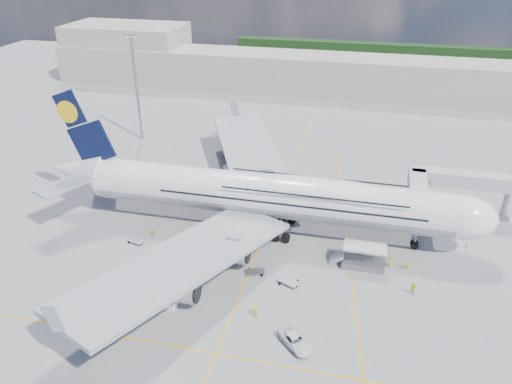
% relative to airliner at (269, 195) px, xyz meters
% --- Properties ---
extents(ground, '(300.00, 300.00, 0.00)m').
position_rel_airliner_xyz_m(ground, '(-0.26, -10.00, -6.87)').
color(ground, gray).
rests_on(ground, ground).
extents(taxi_line_main, '(0.25, 220.00, 0.01)m').
position_rel_airliner_xyz_m(taxi_line_main, '(-0.26, -10.00, -6.86)').
color(taxi_line_main, '#F3AC0C').
rests_on(taxi_line_main, ground).
extents(taxi_line_cross, '(120.00, 0.25, 0.01)m').
position_rel_airliner_xyz_m(taxi_line_cross, '(-0.26, -30.00, -6.86)').
color(taxi_line_cross, '#F3AC0C').
rests_on(taxi_line_cross, ground).
extents(taxi_line_diag, '(14.16, 99.06, 0.01)m').
position_rel_airliner_xyz_m(taxi_line_diag, '(13.74, -0.00, -6.86)').
color(taxi_line_diag, '#F3AC0C').
rests_on(taxi_line_diag, ground).
extents(airliner, '(77.26, 79.15, 23.71)m').
position_rel_airliner_xyz_m(airliner, '(0.00, 0.00, 0.00)').
color(airliner, white).
rests_on(airliner, ground).
extents(jet_bridge, '(18.80, 12.10, 8.50)m').
position_rel_airliner_xyz_m(jet_bridge, '(29.55, 10.94, -0.02)').
color(jet_bridge, '#B7B7BC').
rests_on(jet_bridge, ground).
extents(cargo_loader, '(8.53, 3.20, 3.67)m').
position_rel_airliner_xyz_m(cargo_loader, '(16.56, -7.11, -5.62)').
color(cargo_loader, silver).
rests_on(cargo_loader, ground).
extents(light_mast, '(3.00, 0.70, 25.50)m').
position_rel_airliner_xyz_m(light_mast, '(-40.26, 35.00, 6.34)').
color(light_mast, gray).
rests_on(light_mast, ground).
extents(terminal, '(180.00, 16.00, 12.00)m').
position_rel_airliner_xyz_m(terminal, '(-0.26, 85.00, -0.87)').
color(terminal, '#B2AD9E').
rests_on(terminal, ground).
extents(hangar, '(40.00, 22.00, 18.00)m').
position_rel_airliner_xyz_m(hangar, '(-70.26, 90.00, 2.13)').
color(hangar, '#B2AD9E').
rests_on(hangar, ground).
extents(tree_line, '(160.00, 6.00, 8.00)m').
position_rel_airliner_xyz_m(tree_line, '(39.74, 130.00, -2.87)').
color(tree_line, '#193814').
rests_on(tree_line, ground).
extents(dolly_row_a, '(2.90, 1.56, 0.42)m').
position_rel_airliner_xyz_m(dolly_row_a, '(-21.20, -18.32, -6.54)').
color(dolly_row_a, gray).
rests_on(dolly_row_a, ground).
extents(dolly_row_b, '(2.64, 1.42, 1.66)m').
position_rel_airliner_xyz_m(dolly_row_b, '(-16.58, -16.09, -5.97)').
color(dolly_row_b, gray).
rests_on(dolly_row_b, ground).
extents(dolly_row_c, '(3.73, 2.98, 0.48)m').
position_rel_airliner_xyz_m(dolly_row_c, '(-9.86, -22.66, -6.49)').
color(dolly_row_c, gray).
rests_on(dolly_row_c, ground).
extents(dolly_back, '(3.08, 2.17, 0.41)m').
position_rel_airliner_xyz_m(dolly_back, '(-20.89, -9.23, -6.55)').
color(dolly_back, gray).
rests_on(dolly_back, ground).
extents(dolly_nose_far, '(3.53, 2.79, 0.46)m').
position_rel_airliner_xyz_m(dolly_nose_far, '(6.10, -14.16, -6.51)').
color(dolly_nose_far, gray).
rests_on(dolly_nose_far, ground).
extents(dolly_nose_near, '(3.22, 2.48, 0.42)m').
position_rel_airliner_xyz_m(dolly_nose_near, '(0.68, -12.88, -6.54)').
color(dolly_nose_near, gray).
rests_on(dolly_nose_near, ground).
extents(baggage_tug, '(2.68, 1.54, 1.58)m').
position_rel_airliner_xyz_m(baggage_tug, '(-9.39, -23.44, -6.17)').
color(baggage_tug, white).
rests_on(baggage_tug, ground).
extents(catering_truck_inner, '(6.39, 3.56, 3.60)m').
position_rel_airliner_xyz_m(catering_truck_inner, '(-10.20, 16.66, -5.17)').
color(catering_truck_inner, gray).
rests_on(catering_truck_inner, ground).
extents(catering_truck_outer, '(7.11, 2.84, 4.22)m').
position_rel_airliner_xyz_m(catering_truck_outer, '(-13.89, 30.20, -4.91)').
color(catering_truck_outer, gray).
rests_on(catering_truck_outer, ground).
extents(service_van, '(5.48, 5.50, 1.48)m').
position_rel_airliner_xyz_m(service_van, '(9.14, -26.30, -6.13)').
color(service_van, white).
rests_on(service_van, ground).
extents(crew_nose, '(0.68, 0.51, 1.68)m').
position_rel_airliner_xyz_m(crew_nose, '(23.31, -6.50, -6.03)').
color(crew_nose, '#D1F419').
rests_on(crew_nose, ground).
extents(crew_loader, '(1.23, 1.21, 2.00)m').
position_rel_airliner_xyz_m(crew_loader, '(23.99, -12.45, -5.87)').
color(crew_loader, '#CADC17').
rests_on(crew_loader, ground).
extents(crew_wing, '(0.51, 0.99, 1.62)m').
position_rel_airliner_xyz_m(crew_wing, '(-18.81, -6.66, -6.06)').
color(crew_wing, '#A3FF1A').
rests_on(crew_wing, ground).
extents(crew_van, '(0.96, 1.14, 2.00)m').
position_rel_airliner_xyz_m(crew_van, '(20.83, -6.30, -5.87)').
color(crew_van, '#BEFF1A').
rests_on(crew_van, ground).
extents(crew_tug, '(1.35, 0.89, 1.94)m').
position_rel_airliner_xyz_m(crew_tug, '(3.04, -22.34, -5.90)').
color(crew_tug, '#A0F81A').
rests_on(crew_tug, ground).
extents(cone_nose, '(0.48, 0.48, 0.61)m').
position_rel_airliner_xyz_m(cone_nose, '(33.25, 2.27, -6.57)').
color(cone_nose, orange).
rests_on(cone_nose, ground).
extents(cone_wing_left_inner, '(0.48, 0.48, 0.61)m').
position_rel_airliner_xyz_m(cone_wing_left_inner, '(-4.61, 18.37, -6.58)').
color(cone_wing_left_inner, orange).
rests_on(cone_wing_left_inner, ground).
extents(cone_wing_left_outer, '(0.40, 0.40, 0.52)m').
position_rel_airliner_xyz_m(cone_wing_left_outer, '(-5.98, 30.63, -6.62)').
color(cone_wing_left_outer, orange).
rests_on(cone_wing_left_outer, ground).
extents(cone_wing_right_inner, '(0.38, 0.38, 0.49)m').
position_rel_airliner_xyz_m(cone_wing_right_inner, '(-12.74, -18.35, -6.63)').
color(cone_wing_right_inner, orange).
rests_on(cone_wing_right_inner, ground).
extents(cone_wing_right_outer, '(0.41, 0.41, 0.52)m').
position_rel_airliner_xyz_m(cone_wing_right_outer, '(-20.07, -29.97, -6.62)').
color(cone_wing_right_outer, orange).
rests_on(cone_wing_right_outer, ground).
extents(cone_tail, '(0.44, 0.44, 0.56)m').
position_rel_airliner_xyz_m(cone_tail, '(-42.51, 7.57, -6.60)').
color(cone_tail, orange).
rests_on(cone_tail, ground).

